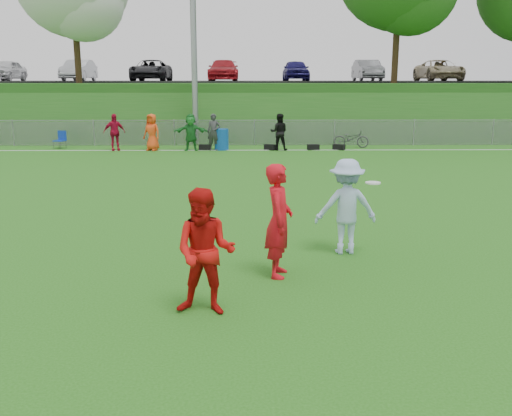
{
  "coord_description": "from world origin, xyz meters",
  "views": [
    {
      "loc": [
        -0.33,
        -8.58,
        3.29
      ],
      "look_at": [
        -0.2,
        0.5,
        1.22
      ],
      "focal_mm": 40.0,
      "sensor_mm": 36.0,
      "label": 1
    }
  ],
  "objects_px": {
    "bicycle": "(351,138)",
    "player_red_left": "(279,221)",
    "player_red_center": "(205,252)",
    "recycling_bin": "(222,139)",
    "frisbee": "(373,183)",
    "player_blue": "(346,207)"
  },
  "relations": [
    {
      "from": "frisbee",
      "to": "bicycle",
      "type": "bearing_deg",
      "value": 81.05
    },
    {
      "from": "player_red_left",
      "to": "player_blue",
      "type": "distance_m",
      "value": 1.87
    },
    {
      "from": "player_red_left",
      "to": "frisbee",
      "type": "height_order",
      "value": "player_red_left"
    },
    {
      "from": "recycling_bin",
      "to": "bicycle",
      "type": "height_order",
      "value": "recycling_bin"
    },
    {
      "from": "player_red_left",
      "to": "bicycle",
      "type": "xyz_separation_m",
      "value": [
        4.5,
        18.34,
        -0.52
      ]
    },
    {
      "from": "player_red_center",
      "to": "bicycle",
      "type": "distance_m",
      "value": 20.7
    },
    {
      "from": "bicycle",
      "to": "player_red_center",
      "type": "bearing_deg",
      "value": 175.78
    },
    {
      "from": "player_red_center",
      "to": "bicycle",
      "type": "height_order",
      "value": "player_red_center"
    },
    {
      "from": "frisbee",
      "to": "recycling_bin",
      "type": "distance_m",
      "value": 17.04
    },
    {
      "from": "bicycle",
      "to": "recycling_bin",
      "type": "bearing_deg",
      "value": 108.95
    },
    {
      "from": "frisbee",
      "to": "bicycle",
      "type": "xyz_separation_m",
      "value": [
        2.75,
        17.47,
        -1.0
      ]
    },
    {
      "from": "player_red_left",
      "to": "player_red_center",
      "type": "bearing_deg",
      "value": 151.9
    },
    {
      "from": "recycling_bin",
      "to": "bicycle",
      "type": "distance_m",
      "value": 6.3
    },
    {
      "from": "player_red_left",
      "to": "frisbee",
      "type": "xyz_separation_m",
      "value": [
        1.75,
        0.87,
        0.48
      ]
    },
    {
      "from": "player_red_left",
      "to": "player_red_center",
      "type": "distance_m",
      "value": 1.93
    },
    {
      "from": "player_red_center",
      "to": "recycling_bin",
      "type": "xyz_separation_m",
      "value": [
        -0.63,
        19.1,
        -0.42
      ]
    },
    {
      "from": "frisbee",
      "to": "bicycle",
      "type": "relative_size",
      "value": 0.17
    },
    {
      "from": "player_red_center",
      "to": "bicycle",
      "type": "xyz_separation_m",
      "value": [
        5.61,
        19.92,
        -0.47
      ]
    },
    {
      "from": "bicycle",
      "to": "player_red_left",
      "type": "bearing_deg",
      "value": 177.74
    },
    {
      "from": "player_red_left",
      "to": "frisbee",
      "type": "distance_m",
      "value": 2.01
    },
    {
      "from": "recycling_bin",
      "to": "frisbee",
      "type": "bearing_deg",
      "value": -78.14
    },
    {
      "from": "player_red_center",
      "to": "frisbee",
      "type": "distance_m",
      "value": 3.81
    }
  ]
}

